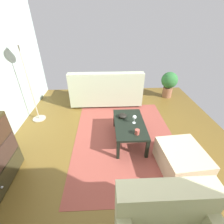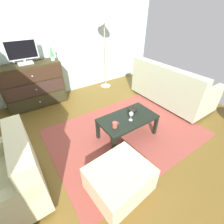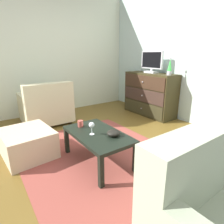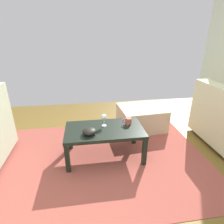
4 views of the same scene
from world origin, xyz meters
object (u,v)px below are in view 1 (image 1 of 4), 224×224
(coffee_table, at_px, (129,125))
(bowl_decorative, at_px, (123,116))
(standing_lamp, at_px, (19,48))
(couch_large, at_px, (106,90))
(wine_glass, at_px, (134,117))
(mug, at_px, (137,132))
(ottoman, at_px, (181,160))
(potted_plant, at_px, (169,82))

(coffee_table, bearing_deg, bowl_decorative, 30.63)
(standing_lamp, bearing_deg, couch_large, -63.80)
(wine_glass, relative_size, couch_large, 0.09)
(mug, distance_m, couch_large, 1.93)
(couch_large, height_order, standing_lamp, standing_lamp)
(couch_large, height_order, ottoman, couch_large)
(bowl_decorative, height_order, standing_lamp, standing_lamp)
(mug, distance_m, potted_plant, 2.49)
(ottoman, bearing_deg, couch_large, 25.83)
(coffee_table, distance_m, standing_lamp, 2.41)
(bowl_decorative, height_order, couch_large, couch_large)
(potted_plant, bearing_deg, bowl_decorative, 138.09)
(coffee_table, relative_size, mug, 8.28)
(coffee_table, xyz_separation_m, wine_glass, (-0.01, -0.08, 0.17))
(bowl_decorative, distance_m, ottoman, 1.20)
(mug, height_order, ottoman, mug)
(bowl_decorative, xyz_separation_m, potted_plant, (1.64, -1.47, 0.00))
(couch_large, bearing_deg, standing_lamp, 116.20)
(potted_plant, bearing_deg, standing_lamp, 107.22)
(bowl_decorative, bearing_deg, coffee_table, -149.37)
(coffee_table, xyz_separation_m, potted_plant, (1.82, -1.36, 0.09))
(bowl_decorative, relative_size, couch_large, 0.09)
(bowl_decorative, bearing_deg, potted_plant, -41.91)
(couch_large, height_order, potted_plant, couch_large)
(bowl_decorative, relative_size, ottoman, 0.23)
(coffee_table, height_order, standing_lamp, standing_lamp)
(coffee_table, bearing_deg, mug, -166.54)
(wine_glass, distance_m, potted_plant, 2.24)
(wine_glass, distance_m, couch_large, 1.64)
(couch_large, relative_size, potted_plant, 2.48)
(mug, height_order, potted_plant, potted_plant)
(wine_glass, bearing_deg, coffee_table, 86.10)
(wine_glass, height_order, potted_plant, potted_plant)
(couch_large, bearing_deg, bowl_decorative, -168.36)
(potted_plant, bearing_deg, mug, 148.87)
(bowl_decorative, relative_size, potted_plant, 0.22)
(standing_lamp, bearing_deg, wine_glass, -111.71)
(wine_glass, bearing_deg, couch_large, 16.69)
(coffee_table, bearing_deg, couch_large, 14.10)
(bowl_decorative, bearing_deg, standing_lamp, 71.44)
(bowl_decorative, relative_size, standing_lamp, 0.09)
(wine_glass, xyz_separation_m, potted_plant, (1.83, -1.29, -0.08))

